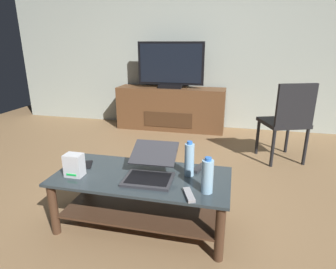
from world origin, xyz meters
The scene contains 13 objects.
ground_plane centered at (0.00, 0.00, 0.00)m, with size 7.68×7.68×0.00m, color olive.
back_wall centered at (0.00, 2.52, 1.40)m, with size 6.40×0.12×2.80m, color #A8B2A8.
coffee_table centered at (-0.12, -0.26, 0.28)m, with size 1.24×0.57×0.40m.
media_cabinet centered at (-0.47, 2.20, 0.32)m, with size 1.64×0.42×0.65m.
television centered at (-0.47, 2.18, 0.97)m, with size 0.99×0.20×0.67m.
dining_chair centered at (1.06, 1.21, 0.51)m, with size 0.57×0.57×0.90m.
laptop centered at (-0.06, -0.26, 0.46)m, with size 0.34×0.43×0.19m.
router_box centered at (-0.58, -0.37, 0.48)m, with size 0.12×0.10×0.16m.
water_bottle_near centered at (0.35, -0.39, 0.51)m, with size 0.07×0.07×0.23m.
water_bottle_far centered at (0.20, -0.18, 0.52)m, with size 0.07×0.07×0.25m.
cell_phone centered at (-0.58, -0.20, 0.41)m, with size 0.07×0.14×0.01m, color black.
tv_remote centered at (0.26, -0.07, 0.41)m, with size 0.04×0.16×0.02m, color #2D2D30.
soundbar_remote centered at (0.25, -0.47, 0.41)m, with size 0.04×0.16×0.02m, color #99999E.
Camera 1 is at (0.47, -1.97, 1.29)m, focal length 30.00 mm.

